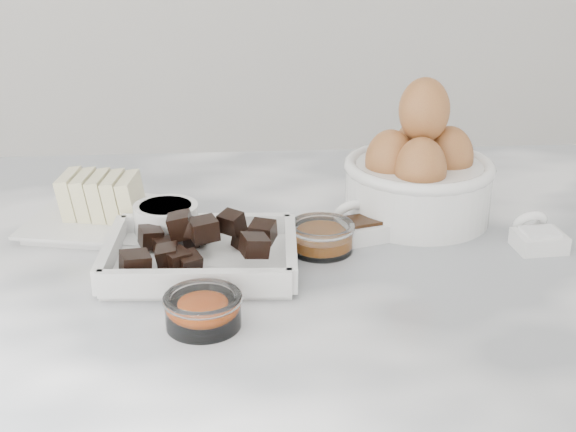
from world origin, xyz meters
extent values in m
cube|color=white|center=(0.00, 0.00, 0.92)|extent=(1.20, 0.80, 0.04)
cube|color=white|center=(-0.08, -0.02, 0.95)|extent=(0.21, 0.16, 0.01)
cube|color=white|center=(-0.21, 0.11, 0.95)|extent=(0.17, 0.17, 0.01)
cube|color=white|center=(-0.21, 0.11, 0.95)|extent=(0.20, 0.20, 0.00)
cylinder|color=white|center=(-0.12, 0.06, 0.96)|extent=(0.08, 0.08, 0.05)
cylinder|color=white|center=(-0.12, 0.06, 0.98)|extent=(0.06, 0.06, 0.01)
cylinder|color=white|center=(0.19, 0.11, 0.98)|extent=(0.18, 0.18, 0.07)
torus|color=white|center=(0.19, 0.11, 1.01)|extent=(0.19, 0.19, 0.02)
ellipsoid|color=olive|center=(0.23, 0.12, 1.02)|extent=(0.06, 0.06, 0.08)
ellipsoid|color=olive|center=(0.15, 0.11, 1.02)|extent=(0.06, 0.06, 0.08)
ellipsoid|color=olive|center=(0.20, 0.15, 1.02)|extent=(0.06, 0.06, 0.08)
ellipsoid|color=olive|center=(0.18, 0.07, 1.02)|extent=(0.06, 0.06, 0.08)
ellipsoid|color=olive|center=(0.19, 0.11, 1.08)|extent=(0.06, 0.06, 0.08)
cylinder|color=white|center=(0.06, 0.02, 0.96)|extent=(0.07, 0.07, 0.03)
torus|color=white|center=(0.06, 0.02, 0.97)|extent=(0.08, 0.08, 0.01)
cylinder|color=orange|center=(0.06, 0.02, 0.95)|extent=(0.06, 0.06, 0.01)
cylinder|color=white|center=(-0.07, -0.14, 0.96)|extent=(0.07, 0.07, 0.03)
torus|color=white|center=(-0.07, -0.14, 0.97)|extent=(0.08, 0.08, 0.01)
ellipsoid|color=#FF5F07|center=(-0.07, -0.14, 0.96)|extent=(0.05, 0.05, 0.02)
cube|color=white|center=(0.11, 0.05, 0.95)|extent=(0.07, 0.06, 0.02)
cube|color=black|center=(0.11, 0.05, 0.96)|extent=(0.05, 0.05, 0.00)
torus|color=white|center=(0.10, 0.08, 0.96)|extent=(0.05, 0.05, 0.04)
cube|color=white|center=(0.31, 0.00, 0.95)|extent=(0.06, 0.05, 0.02)
cube|color=white|center=(0.31, 0.00, 0.96)|extent=(0.04, 0.04, 0.00)
torus|color=white|center=(0.31, 0.03, 0.96)|extent=(0.04, 0.04, 0.04)
camera|label=1|loc=(-0.04, -0.83, 1.34)|focal=50.00mm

